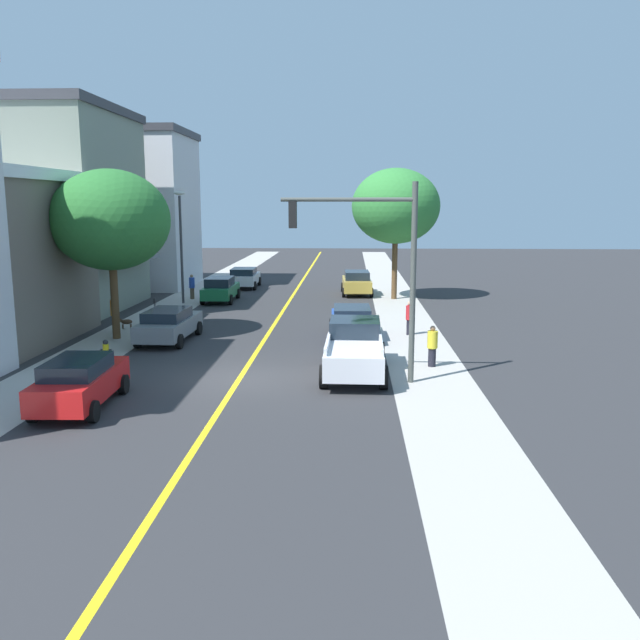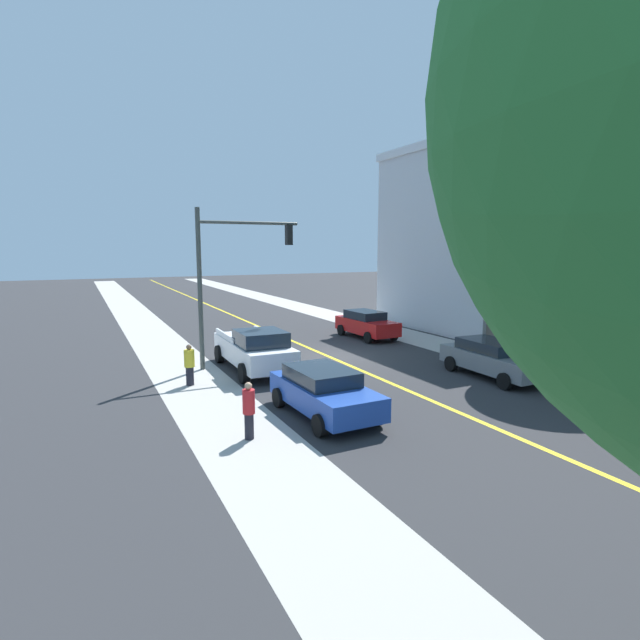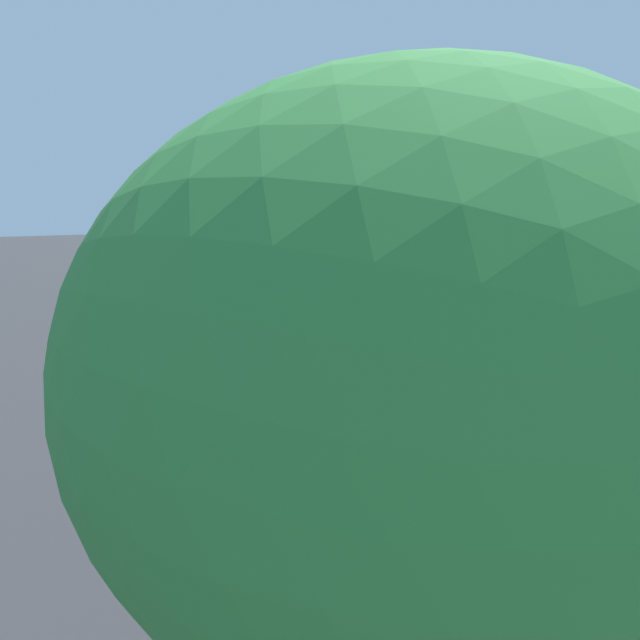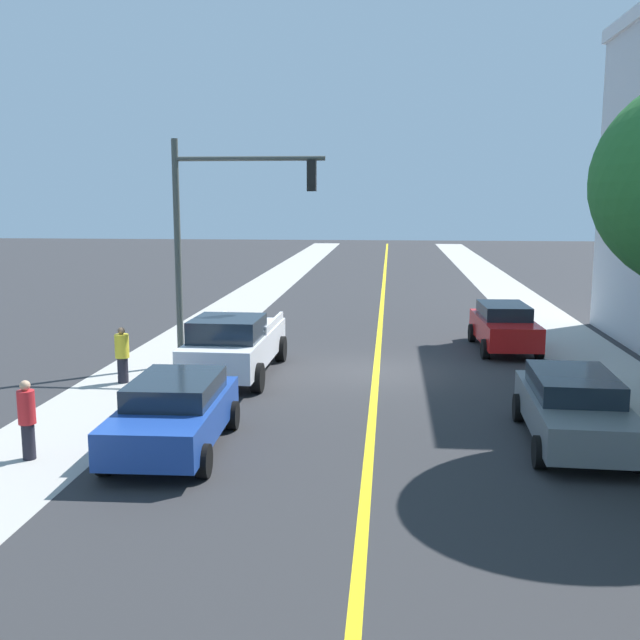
# 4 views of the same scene
# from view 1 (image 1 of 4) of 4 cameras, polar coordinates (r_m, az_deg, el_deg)

# --- Properties ---
(ground_plane) EXTENTS (140.00, 140.00, 0.00)m
(ground_plane) POSITION_cam_1_polar(r_m,az_deg,el_deg) (23.76, -6.95, -5.02)
(ground_plane) COLOR #2D2D30
(sidewalk_left) EXTENTS (2.92, 126.00, 0.01)m
(sidewalk_left) POSITION_cam_1_polar(r_m,az_deg,el_deg) (25.78, -22.14, -4.49)
(sidewalk_left) COLOR #ADA8A0
(sidewalk_left) RESTS_ON ground
(sidewalk_right) EXTENTS (2.92, 126.00, 0.01)m
(sidewalk_right) POSITION_cam_1_polar(r_m,az_deg,el_deg) (23.61, 9.70, -5.18)
(sidewalk_right) COLOR #ADA8A0
(sidewalk_right) RESTS_ON ground
(road_centerline_stripe) EXTENTS (0.20, 126.00, 0.00)m
(road_centerline_stripe) POSITION_cam_1_polar(r_m,az_deg,el_deg) (23.76, -6.95, -5.02)
(road_centerline_stripe) COLOR yellow
(road_centerline_stripe) RESTS_ON ground
(brick_apartment_block) EXTENTS (10.09, 10.47, 11.59)m
(brick_apartment_block) POSITION_cam_1_polar(r_m,az_deg,el_deg) (41.63, -22.70, 8.79)
(brick_apartment_block) COLOR gray
(brick_apartment_block) RESTS_ON ground
(tan_rowhouse) EXTENTS (11.61, 8.19, 11.46)m
(tan_rowhouse) POSITION_cam_1_polar(r_m,az_deg,el_deg) (52.07, -17.38, 9.12)
(tan_rowhouse) COLOR silver
(tan_rowhouse) RESTS_ON ground
(street_tree_left_near) EXTENTS (5.30, 5.30, 7.67)m
(street_tree_left_near) POSITION_cam_1_polar(r_m,az_deg,el_deg) (31.31, -17.64, 8.21)
(street_tree_left_near) COLOR brown
(street_tree_left_near) RESTS_ON ground
(street_tree_right_corner) EXTENTS (5.63, 5.63, 8.38)m
(street_tree_right_corner) POSITION_cam_1_polar(r_m,az_deg,el_deg) (43.03, 6.55, 9.72)
(street_tree_right_corner) COLOR brown
(street_tree_right_corner) RESTS_ON ground
(fire_hydrant) EXTENTS (0.44, 0.24, 0.75)m
(fire_hydrant) POSITION_cam_1_polar(r_m,az_deg,el_deg) (27.97, -18.00, -2.39)
(fire_hydrant) COLOR yellow
(fire_hydrant) RESTS_ON ground
(parking_meter) EXTENTS (0.12, 0.18, 1.39)m
(parking_meter) POSITION_cam_1_polar(r_m,az_deg,el_deg) (34.73, -14.06, 1.07)
(parking_meter) COLOR #4C4C51
(parking_meter) RESTS_ON ground
(traffic_light_mast) EXTENTS (4.58, 0.32, 6.86)m
(traffic_light_mast) POSITION_cam_1_polar(r_m,az_deg,el_deg) (22.47, 4.77, 5.74)
(traffic_light_mast) COLOR #474C47
(traffic_light_mast) RESTS_ON ground
(street_lamp) EXTENTS (0.70, 0.36, 6.89)m
(street_lamp) POSITION_cam_1_polar(r_m,az_deg,el_deg) (41.82, -11.92, 7.17)
(street_lamp) COLOR #38383D
(street_lamp) RESTS_ON ground
(red_sedan_left_curb) EXTENTS (2.08, 4.43, 1.56)m
(red_sedan_left_curb) POSITION_cam_1_polar(r_m,az_deg,el_deg) (21.37, -20.02, -5.00)
(red_sedan_left_curb) COLOR red
(red_sedan_left_curb) RESTS_ON ground
(blue_sedan_right_curb) EXTENTS (2.19, 4.48, 1.48)m
(blue_sedan_right_curb) POSITION_cam_1_polar(r_m,az_deg,el_deg) (30.49, 2.76, -0.10)
(blue_sedan_right_curb) COLOR #1E429E
(blue_sedan_right_curb) RESTS_ON ground
(grey_sedan_left_curb) EXTENTS (2.20, 4.74, 1.48)m
(grey_sedan_left_curb) POSITION_cam_1_polar(r_m,az_deg,el_deg) (30.48, -12.92, -0.35)
(grey_sedan_left_curb) COLOR slate
(grey_sedan_left_curb) RESTS_ON ground
(green_sedan_left_curb) EXTENTS (1.99, 4.41, 1.56)m
(green_sedan_left_curb) POSITION_cam_1_polar(r_m,az_deg,el_deg) (42.37, -8.59, 2.67)
(green_sedan_left_curb) COLOR #196638
(green_sedan_left_curb) RESTS_ON ground
(gold_sedan_right_curb) EXTENTS (2.20, 4.53, 1.62)m
(gold_sedan_right_curb) POSITION_cam_1_polar(r_m,az_deg,el_deg) (45.26, 3.19, 3.27)
(gold_sedan_right_curb) COLOR #B29338
(gold_sedan_right_curb) RESTS_ON ground
(white_sedan_left_curb) EXTENTS (2.17, 4.34, 1.46)m
(white_sedan_left_curb) POSITION_cam_1_polar(r_m,az_deg,el_deg) (49.23, -6.57, 3.69)
(white_sedan_left_curb) COLOR silver
(white_sedan_left_curb) RESTS_ON ground
(white_pickup_truck) EXTENTS (2.37, 5.72, 1.85)m
(white_pickup_truck) POSITION_cam_1_polar(r_m,az_deg,el_deg) (24.16, 3.00, -2.42)
(white_pickup_truck) COLOR silver
(white_pickup_truck) RESTS_ON ground
(pedestrian_yellow_shirt) EXTENTS (0.39, 0.39, 1.58)m
(pedestrian_yellow_shirt) POSITION_cam_1_polar(r_m,az_deg,el_deg) (25.45, 9.67, -2.18)
(pedestrian_yellow_shirt) COLOR black
(pedestrian_yellow_shirt) RESTS_ON ground
(pedestrian_orange_shirt) EXTENTS (0.36, 0.36, 1.82)m
(pedestrian_orange_shirt) POSITION_cam_1_polar(r_m,az_deg,el_deg) (33.19, -17.32, 0.59)
(pedestrian_orange_shirt) COLOR black
(pedestrian_orange_shirt) RESTS_ON ground
(pedestrian_red_shirt) EXTENTS (0.34, 0.34, 1.61)m
(pedestrian_red_shirt) POSITION_cam_1_polar(r_m,az_deg,el_deg) (31.44, 7.72, 0.24)
(pedestrian_red_shirt) COLOR black
(pedestrian_red_shirt) RESTS_ON ground
(pedestrian_blue_shirt) EXTENTS (0.36, 0.36, 1.61)m
(pedestrian_blue_shirt) POSITION_cam_1_polar(r_m,az_deg,el_deg) (43.82, -10.99, 2.88)
(pedestrian_blue_shirt) COLOR brown
(pedestrian_blue_shirt) RESTS_ON ground
(small_dog) EXTENTS (0.70, 0.33, 0.52)m
(small_dog) POSITION_cam_1_polar(r_m,az_deg,el_deg) (34.20, -16.43, -0.16)
(small_dog) COLOR #4C3828
(small_dog) RESTS_ON ground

